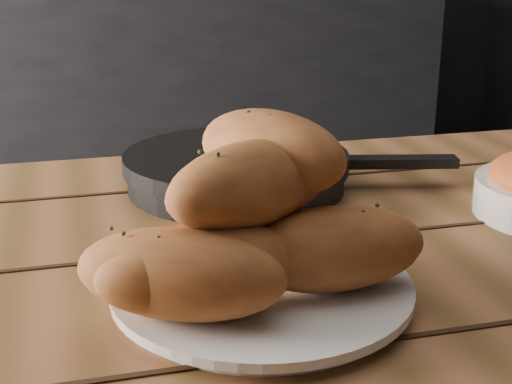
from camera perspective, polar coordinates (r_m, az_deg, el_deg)
name	(u,v)px	position (r m, az deg, el deg)	size (l,w,h in m)	color
counter	(90,100)	(3.00, -13.17, 7.17)	(2.80, 0.60, 0.90)	black
plate	(262,290)	(0.60, 0.48, -7.85)	(0.25, 0.25, 0.02)	white
bread_rolls	(247,224)	(0.57, -0.75, -2.58)	(0.29, 0.25, 0.14)	#B26931
skillet	(238,170)	(0.88, -1.45, 1.80)	(0.41, 0.28, 0.05)	black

